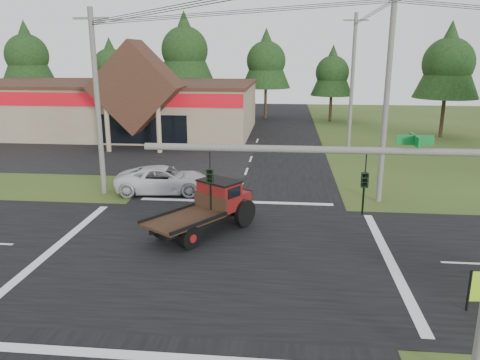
# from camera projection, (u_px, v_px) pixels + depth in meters

# --- Properties ---
(ground) EXTENTS (120.00, 120.00, 0.00)m
(ground) POSITION_uv_depth(u_px,v_px,m) (217.00, 254.00, 19.47)
(ground) COLOR #334518
(ground) RESTS_ON ground
(road_ns) EXTENTS (12.00, 120.00, 0.02)m
(road_ns) POSITION_uv_depth(u_px,v_px,m) (217.00, 253.00, 19.47)
(road_ns) COLOR black
(road_ns) RESTS_ON ground
(road_ew) EXTENTS (120.00, 12.00, 0.02)m
(road_ew) POSITION_uv_depth(u_px,v_px,m) (217.00, 253.00, 19.47)
(road_ew) COLOR black
(road_ew) RESTS_ON ground
(parking_apron) EXTENTS (28.00, 14.00, 0.02)m
(parking_apron) POSITION_uv_depth(u_px,v_px,m) (85.00, 153.00, 39.06)
(parking_apron) COLOR black
(parking_apron) RESTS_ON ground
(cvs_building) EXTENTS (30.40, 18.20, 9.19)m
(cvs_building) POSITION_uv_depth(u_px,v_px,m) (109.00, 106.00, 48.64)
(cvs_building) COLOR gray
(cvs_building) RESTS_ON ground
(traffic_signal_mast) EXTENTS (8.12, 0.24, 7.00)m
(traffic_signal_mast) POSITION_uv_depth(u_px,v_px,m) (421.00, 220.00, 10.55)
(traffic_signal_mast) COLOR #595651
(traffic_signal_mast) RESTS_ON ground
(utility_pole_nw) EXTENTS (2.00, 0.30, 10.50)m
(utility_pole_nw) POSITION_uv_depth(u_px,v_px,m) (97.00, 102.00, 26.51)
(utility_pole_nw) COLOR #595651
(utility_pole_nw) RESTS_ON ground
(utility_pole_ne) EXTENTS (2.00, 0.30, 11.50)m
(utility_pole_ne) POSITION_uv_depth(u_px,v_px,m) (387.00, 96.00, 24.84)
(utility_pole_ne) COLOR #595651
(utility_pole_ne) RESTS_ON ground
(utility_pole_n) EXTENTS (2.00, 0.30, 11.20)m
(utility_pole_n) POSITION_uv_depth(u_px,v_px,m) (352.00, 83.00, 38.33)
(utility_pole_n) COLOR #595651
(utility_pole_n) RESTS_ON ground
(tree_row_a) EXTENTS (6.72, 6.72, 12.12)m
(tree_row_a) POSITION_uv_depth(u_px,v_px,m) (27.00, 53.00, 58.65)
(tree_row_a) COLOR #332316
(tree_row_a) RESTS_ON ground
(tree_row_b) EXTENTS (5.60, 5.60, 10.10)m
(tree_row_b) POSITION_uv_depth(u_px,v_px,m) (110.00, 64.00, 59.96)
(tree_row_b) COLOR #332316
(tree_row_b) RESTS_ON ground
(tree_row_c) EXTENTS (7.28, 7.28, 13.13)m
(tree_row_c) POSITION_uv_depth(u_px,v_px,m) (185.00, 48.00, 57.52)
(tree_row_c) COLOR #332316
(tree_row_c) RESTS_ON ground
(tree_row_d) EXTENTS (6.16, 6.16, 11.11)m
(tree_row_d) POSITION_uv_depth(u_px,v_px,m) (266.00, 59.00, 57.87)
(tree_row_d) COLOR #332316
(tree_row_d) RESTS_ON ground
(tree_row_e) EXTENTS (5.04, 5.04, 9.09)m
(tree_row_e) POSITION_uv_depth(u_px,v_px,m) (332.00, 71.00, 55.53)
(tree_row_e) COLOR #332316
(tree_row_e) RESTS_ON ground
(tree_side_ne) EXTENTS (6.16, 6.16, 11.11)m
(tree_side_ne) POSITION_uv_depth(u_px,v_px,m) (449.00, 61.00, 44.62)
(tree_side_ne) COLOR #332316
(tree_side_ne) RESTS_ON ground
(antique_flatbed_truck) EXTENTS (4.99, 5.84, 2.35)m
(antique_flatbed_truck) POSITION_uv_depth(u_px,v_px,m) (203.00, 209.00, 21.39)
(antique_flatbed_truck) COLOR #57100C
(antique_flatbed_truck) RESTS_ON ground
(white_pickup) EXTENTS (5.90, 3.20, 1.57)m
(white_pickup) POSITION_uv_depth(u_px,v_px,m) (164.00, 180.00, 27.84)
(white_pickup) COLOR silver
(white_pickup) RESTS_ON ground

